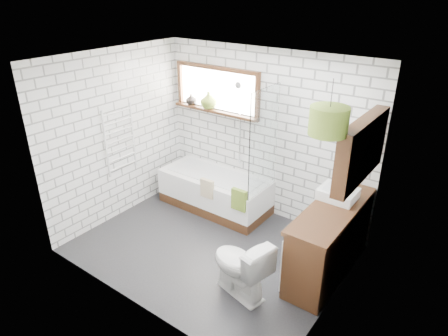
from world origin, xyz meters
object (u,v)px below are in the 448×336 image
Objects in this scene: toilet at (240,266)px; pendant at (329,121)px; bathtub at (215,191)px; vanity at (330,240)px; basin at (338,194)px.

pendant is (0.66, 0.47, 1.72)m from toilet.
pendant reaches higher than toilet.
toilet is (1.41, -1.38, 0.10)m from bathtub.
bathtub is at bearing -121.46° from toilet.
vanity is at bearing 90.48° from pendant.
pendant is (0.06, -0.75, 1.13)m from basin.
basin is at bearing -4.72° from bathtub.
bathtub is 1.98m from toilet.
vanity is at bearing 158.57° from toilet.
basin is 1.36m from pendant.
basin reaches higher than toilet.
vanity is 3.66× the size of basin.
basin is 1.15× the size of pendant.
pendant is at bearing -85.10° from basin.
pendant is at bearing 137.99° from toilet.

